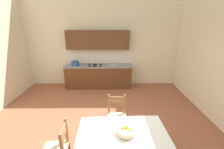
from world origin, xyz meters
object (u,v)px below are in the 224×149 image
(kitchen_cabinetry, at_px, (98,66))
(dining_chair_kitchen_side, at_px, (117,117))
(dining_table, at_px, (122,139))
(fruit_bowl, at_px, (126,131))

(kitchen_cabinetry, distance_m, dining_chair_kitchen_side, 2.81)
(dining_table, xyz_separation_m, dining_chair_kitchen_side, (-0.06, 0.87, -0.19))
(dining_table, distance_m, dining_chair_kitchen_side, 0.89)
(dining_chair_kitchen_side, xyz_separation_m, fruit_bowl, (0.11, -0.88, 0.37))
(dining_table, height_order, fruit_bowl, fruit_bowl)
(kitchen_cabinetry, xyz_separation_m, dining_chair_kitchen_side, (0.62, -2.71, -0.41))
(kitchen_cabinetry, distance_m, dining_table, 3.65)
(kitchen_cabinetry, height_order, dining_chair_kitchen_side, kitchen_cabinetry)
(kitchen_cabinetry, height_order, fruit_bowl, kitchen_cabinetry)
(fruit_bowl, bearing_deg, dining_chair_kitchen_side, 97.10)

